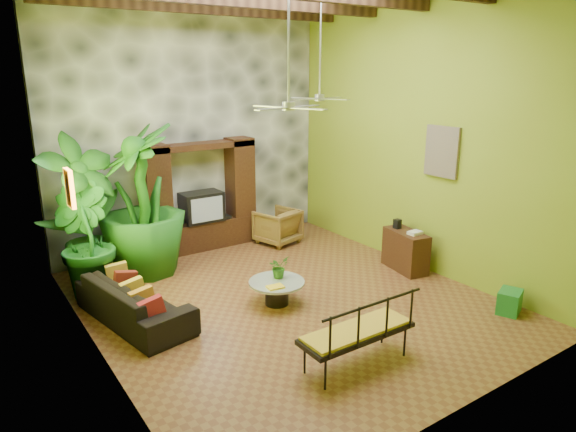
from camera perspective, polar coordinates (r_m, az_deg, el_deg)
ground at (r=8.68m, az=-0.35°, el=-9.25°), size 7.00×7.00×0.00m
back_wall at (r=11.00m, az=-10.82°, el=9.43°), size 6.00×0.02×5.00m
left_wall at (r=6.76m, az=-22.00°, el=4.57°), size 0.02×7.00×5.00m
right_wall at (r=9.93m, az=14.27°, el=8.54°), size 0.02×7.00×5.00m
stone_accent_wall at (r=10.94m, az=-10.69°, el=9.40°), size 5.98×0.10×4.98m
entertainment_center at (r=10.95m, az=-9.62°, el=1.28°), size 2.40×0.55×2.30m
ceiling_fan_front at (r=7.42m, az=0.07°, el=13.66°), size 1.28×1.28×1.86m
ceiling_fan_back at (r=9.77m, az=3.55°, el=14.19°), size 1.28×1.28×1.86m
wall_art_mask at (r=7.81m, az=-23.09°, el=2.85°), size 0.06×0.32×0.55m
wall_art_painting at (r=9.54m, az=16.72°, el=6.86°), size 0.06×0.70×0.90m
sofa at (r=8.21m, az=-16.71°, el=-9.05°), size 1.25×2.33×0.64m
wicker_armchair at (r=11.28m, az=-1.17°, el=-1.15°), size 1.00×1.02×0.76m
tall_plant_a at (r=9.52m, az=-21.72°, el=0.52°), size 1.67×1.40×2.70m
tall_plant_b at (r=9.10m, az=-21.75°, el=-2.66°), size 1.22×1.33×1.94m
tall_plant_c at (r=9.72m, az=-15.95°, el=1.63°), size 1.65×1.65×2.79m
coffee_table at (r=8.43m, az=-1.26°, el=-8.14°), size 0.91×0.91×0.40m
centerpiece_plant at (r=8.45m, az=-1.05°, el=-5.68°), size 0.39×0.36×0.36m
yellow_tray at (r=8.13m, az=-1.40°, el=-7.88°), size 0.28×0.21×0.03m
iron_bench at (r=6.71m, az=8.11°, el=-12.38°), size 1.58×0.58×0.57m
side_console at (r=10.03m, az=12.92°, el=-3.77°), size 0.60×1.01×0.76m
green_bin at (r=8.89m, az=23.39°, el=-8.74°), size 0.51×0.45×0.37m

